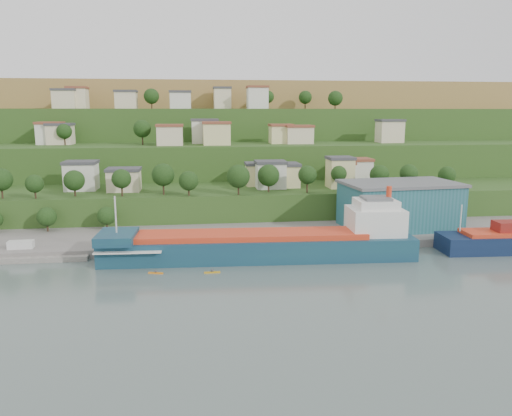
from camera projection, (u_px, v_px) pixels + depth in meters
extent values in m
plane|color=#475651|center=(245.00, 273.00, 105.91)|extent=(500.00, 500.00, 0.00)
cube|color=slate|center=(307.00, 238.00, 135.63)|extent=(220.00, 26.00, 4.00)
cube|color=slate|center=(10.00, 254.00, 120.62)|extent=(40.00, 18.00, 2.40)
cube|color=#284719|center=(227.00, 219.00, 160.47)|extent=(260.00, 32.00, 20.00)
cube|color=#284719|center=(222.00, 202.00, 189.69)|extent=(280.00, 32.00, 44.00)
cube|color=#284719|center=(218.00, 190.00, 218.92)|extent=(300.00, 32.00, 70.00)
cube|color=olive|center=(211.00, 171.00, 291.01)|extent=(360.00, 120.00, 96.00)
cube|color=silver|center=(81.00, 177.00, 153.71)|extent=(9.33, 8.24, 8.08)
cube|color=#3F3F44|center=(80.00, 162.00, 152.86)|extent=(9.93, 8.84, 0.90)
cube|color=beige|center=(124.00, 181.00, 151.91)|extent=(9.57, 8.03, 6.16)
cube|color=#3F3F44|center=(124.00, 169.00, 151.25)|extent=(10.17, 8.63, 0.90)
cube|color=beige|center=(259.00, 175.00, 163.26)|extent=(8.09, 7.19, 6.68)
cube|color=#3F3F44|center=(259.00, 164.00, 162.55)|extent=(8.69, 7.79, 0.90)
cube|color=silver|center=(270.00, 176.00, 157.35)|extent=(9.05, 7.43, 7.81)
cube|color=#3F3F44|center=(270.00, 162.00, 156.53)|extent=(9.65, 8.03, 0.90)
cube|color=beige|center=(286.00, 176.00, 160.58)|extent=(8.01, 8.89, 6.77)
cube|color=#3F3F44|center=(286.00, 164.00, 159.86)|extent=(8.61, 9.49, 0.90)
cube|color=beige|center=(340.00, 174.00, 158.41)|extent=(7.57, 7.49, 8.97)
cube|color=#3F3F44|center=(340.00, 158.00, 157.48)|extent=(8.17, 8.09, 0.90)
cube|color=silver|center=(341.00, 174.00, 165.82)|extent=(7.82, 7.14, 6.72)
cube|color=brown|center=(341.00, 163.00, 165.10)|extent=(8.42, 7.74, 0.90)
cube|color=silver|center=(358.00, 172.00, 168.44)|extent=(7.79, 7.95, 7.57)
cube|color=brown|center=(359.00, 159.00, 167.63)|extent=(8.39, 8.55, 0.90)
cube|color=silver|center=(50.00, 134.00, 182.99)|extent=(8.54, 8.19, 7.34)
cube|color=brown|center=(50.00, 123.00, 182.21)|extent=(9.14, 8.79, 0.90)
cube|color=beige|center=(61.00, 135.00, 182.35)|extent=(8.52, 8.09, 6.85)
cube|color=#3F3F44|center=(60.00, 124.00, 181.61)|extent=(9.12, 8.69, 0.90)
cube|color=beige|center=(170.00, 136.00, 177.68)|extent=(9.02, 7.56, 6.60)
cube|color=brown|center=(170.00, 125.00, 176.97)|extent=(9.62, 8.16, 0.90)
cube|color=silver|center=(205.00, 132.00, 188.55)|extent=(9.76, 7.82, 8.35)
cube|color=#3F3F44|center=(205.00, 120.00, 187.67)|extent=(10.36, 8.42, 0.90)
cube|color=beige|center=(217.00, 134.00, 180.14)|extent=(9.60, 8.53, 7.50)
cube|color=brown|center=(216.00, 123.00, 179.34)|extent=(10.20, 9.13, 0.90)
cube|color=beige|center=(281.00, 135.00, 188.22)|extent=(8.08, 7.82, 6.44)
cube|color=brown|center=(281.00, 125.00, 187.53)|extent=(8.68, 8.42, 0.90)
cube|color=beige|center=(299.00, 135.00, 187.58)|extent=(9.85, 8.17, 6.06)
cube|color=brown|center=(299.00, 126.00, 186.92)|extent=(10.45, 8.77, 0.90)
cube|color=beige|center=(390.00, 132.00, 193.56)|extent=(9.14, 7.44, 8.08)
cube|color=#3F3F44|center=(390.00, 120.00, 192.71)|extent=(9.74, 8.04, 0.90)
cube|color=beige|center=(65.00, 100.00, 203.12)|extent=(8.85, 7.16, 7.15)
cube|color=#3F3F44|center=(64.00, 90.00, 202.36)|extent=(9.45, 7.76, 0.90)
cube|color=beige|center=(78.00, 99.00, 206.78)|extent=(7.67, 7.80, 8.16)
cube|color=brown|center=(77.00, 88.00, 205.92)|extent=(8.27, 8.40, 0.90)
cube|color=beige|center=(126.00, 101.00, 205.70)|extent=(8.51, 7.44, 6.69)
cube|color=#3F3F44|center=(126.00, 91.00, 204.98)|extent=(9.11, 8.04, 0.90)
cube|color=silver|center=(181.00, 101.00, 206.91)|extent=(8.51, 7.90, 6.50)
cube|color=#3F3F44|center=(180.00, 92.00, 206.21)|extent=(9.11, 8.50, 0.90)
cube|color=beige|center=(222.00, 99.00, 217.63)|extent=(7.23, 8.33, 8.56)
cube|color=#3F3F44|center=(222.00, 88.00, 216.74)|extent=(7.83, 8.93, 0.90)
cube|color=silver|center=(257.00, 98.00, 210.31)|extent=(8.38, 7.94, 8.63)
cube|color=brown|center=(257.00, 87.00, 209.41)|extent=(8.98, 8.54, 0.90)
cylinder|color=#382619|center=(2.00, 192.00, 138.68)|extent=(0.50, 0.50, 3.61)
sphere|color=black|center=(1.00, 180.00, 138.01)|extent=(6.29, 6.29, 6.29)
cylinder|color=#382619|center=(35.00, 194.00, 138.77)|extent=(0.50, 0.50, 2.78)
sphere|color=black|center=(35.00, 184.00, 138.24)|extent=(4.99, 4.99, 4.99)
cylinder|color=#382619|center=(75.00, 191.00, 142.46)|extent=(0.50, 0.50, 2.94)
sphere|color=black|center=(74.00, 180.00, 141.88)|extent=(5.91, 5.91, 5.91)
cylinder|color=#382619|center=(122.00, 190.00, 142.44)|extent=(0.50, 0.50, 3.53)
sphere|color=black|center=(121.00, 179.00, 141.81)|extent=(5.53, 5.53, 5.53)
cylinder|color=#382619|center=(164.00, 188.00, 145.17)|extent=(0.50, 0.50, 4.03)
sphere|color=black|center=(163.00, 175.00, 144.45)|extent=(6.55, 6.55, 6.55)
cylinder|color=#382619|center=(189.00, 191.00, 143.48)|extent=(0.50, 0.50, 2.77)
sphere|color=black|center=(189.00, 181.00, 142.93)|extent=(5.59, 5.59, 5.59)
cylinder|color=#382619|center=(238.00, 189.00, 145.08)|extent=(0.50, 0.50, 3.55)
sphere|color=black|center=(238.00, 176.00, 144.40)|extent=(6.76, 6.76, 6.76)
cylinder|color=#382619|center=(269.00, 187.00, 149.69)|extent=(0.50, 0.50, 3.28)
sphere|color=black|center=(269.00, 175.00, 149.04)|extent=(6.59, 6.59, 6.59)
cylinder|color=#382619|center=(307.00, 186.00, 148.75)|extent=(0.50, 0.50, 3.84)
sphere|color=black|center=(307.00, 175.00, 148.10)|extent=(5.55, 5.55, 5.55)
cylinder|color=#382619|center=(338.00, 184.00, 151.97)|extent=(0.50, 0.50, 3.99)
sphere|color=black|center=(339.00, 174.00, 151.34)|extent=(4.83, 4.83, 4.83)
cylinder|color=#382619|center=(379.00, 185.00, 152.90)|extent=(0.50, 0.50, 3.26)
sphere|color=black|center=(379.00, 175.00, 152.28)|extent=(5.90, 5.90, 5.90)
cylinder|color=#382619|center=(408.00, 185.00, 151.98)|extent=(0.50, 0.50, 3.93)
sphere|color=black|center=(409.00, 173.00, 151.33)|extent=(5.45, 5.45, 5.45)
cylinder|color=#382619|center=(446.00, 184.00, 156.89)|extent=(0.50, 0.50, 2.81)
sphere|color=black|center=(447.00, 175.00, 156.34)|extent=(5.37, 5.37, 5.37)
cylinder|color=#382619|center=(305.00, 105.00, 223.71)|extent=(0.50, 0.50, 3.56)
sphere|color=black|center=(305.00, 97.00, 223.07)|extent=(5.89, 5.89, 5.89)
cylinder|color=#382619|center=(65.00, 140.00, 179.03)|extent=(0.50, 0.50, 3.42)
sphere|color=black|center=(64.00, 131.00, 178.42)|extent=(5.38, 5.38, 5.38)
cylinder|color=#382619|center=(143.00, 139.00, 180.59)|extent=(0.50, 0.50, 4.03)
sphere|color=black|center=(142.00, 129.00, 179.88)|extent=(6.31, 6.31, 6.31)
cylinder|color=#382619|center=(335.00, 106.00, 215.50)|extent=(0.50, 0.50, 2.80)
sphere|color=black|center=(335.00, 98.00, 214.90)|extent=(6.34, 6.34, 6.34)
cylinder|color=#382619|center=(152.00, 105.00, 205.53)|extent=(0.50, 0.50, 3.37)
sphere|color=black|center=(151.00, 96.00, 204.88)|extent=(6.28, 6.28, 6.28)
cylinder|color=#382619|center=(268.00, 105.00, 220.29)|extent=(0.50, 0.50, 3.82)
sphere|color=black|center=(268.00, 97.00, 219.65)|extent=(5.46, 5.46, 5.46)
cylinder|color=#382619|center=(254.00, 105.00, 213.46)|extent=(0.50, 0.50, 3.30)
sphere|color=black|center=(254.00, 97.00, 212.86)|extent=(5.63, 5.63, 5.63)
cube|color=navy|center=(259.00, 252.00, 116.36)|extent=(72.86, 14.85, 7.24)
cube|color=red|center=(250.00, 235.00, 115.30)|extent=(54.17, 11.89, 1.24)
cube|color=navy|center=(117.00, 237.00, 111.55)|extent=(8.81, 11.76, 2.07)
cube|color=silver|center=(375.00, 221.00, 118.50)|extent=(12.90, 10.93, 6.21)
cube|color=silver|center=(376.00, 204.00, 117.71)|extent=(9.70, 8.71, 2.07)
cube|color=#595B5E|center=(376.00, 198.00, 117.46)|extent=(6.50, 6.50, 0.62)
cylinder|color=red|center=(389.00, 193.00, 117.60)|extent=(1.30, 1.30, 3.10)
cylinder|color=silver|center=(116.00, 214.00, 110.57)|extent=(0.39, 0.39, 8.27)
cube|color=silver|center=(131.00, 246.00, 112.36)|extent=(15.03, 12.37, 0.26)
cylinder|color=silver|center=(461.00, 218.00, 119.27)|extent=(0.31, 0.31, 6.47)
cube|color=#1F5A5E|center=(399.00, 206.00, 138.41)|extent=(31.47, 20.57, 12.00)
cube|color=#595B5E|center=(401.00, 183.00, 137.20)|extent=(32.55, 21.66, 0.80)
cube|color=silver|center=(21.00, 246.00, 117.81)|extent=(5.75, 2.54, 2.65)
cube|color=silver|center=(71.00, 251.00, 117.41)|extent=(4.23, 2.37, 0.80)
cube|color=orange|center=(156.00, 273.00, 105.81)|extent=(3.22, 1.38, 0.24)
sphere|color=#3F3F44|center=(156.00, 271.00, 105.74)|extent=(0.56, 0.56, 0.56)
cube|color=#C79017|center=(212.00, 272.00, 106.24)|extent=(3.45, 0.70, 0.26)
sphere|color=#3F3F44|center=(212.00, 270.00, 106.16)|extent=(0.60, 0.60, 0.60)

